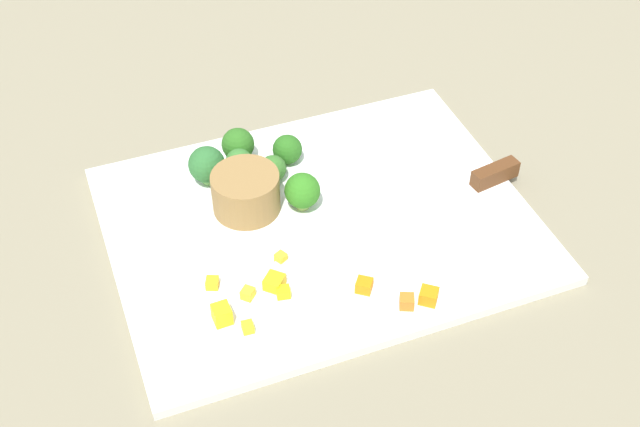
{
  "coord_description": "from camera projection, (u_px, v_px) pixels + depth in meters",
  "views": [
    {
      "loc": [
        0.25,
        0.64,
        0.68
      ],
      "look_at": [
        0.0,
        0.0,
        0.02
      ],
      "focal_mm": 47.25,
      "sensor_mm": 36.0,
      "label": 1
    }
  ],
  "objects": [
    {
      "name": "pepper_dice_1",
      "position": [
        212.0,
        283.0,
        0.88
      ],
      "size": [
        0.02,
        0.02,
        0.01
      ],
      "primitive_type": "cube",
      "rotation": [
        0.0,
        0.0,
        1.17
      ],
      "color": "yellow",
      "rests_on": "cutting_board"
    },
    {
      "name": "ground_plane",
      "position": [
        320.0,
        227.0,
        0.96
      ],
      "size": [
        4.0,
        4.0,
        0.0
      ],
      "primitive_type": "plane",
      "color": "gray"
    },
    {
      "name": "pepper_dice_6",
      "position": [
        222.0,
        314.0,
        0.84
      ],
      "size": [
        0.02,
        0.02,
        0.02
      ],
      "primitive_type": "cube",
      "rotation": [
        0.0,
        0.0,
        1.61
      ],
      "color": "yellow",
      "rests_on": "cutting_board"
    },
    {
      "name": "pepper_dice_5",
      "position": [
        281.0,
        258.0,
        0.9
      ],
      "size": [
        0.01,
        0.01,
        0.01
      ],
      "primitive_type": "cube",
      "rotation": [
        0.0,
        0.0,
        2.06
      ],
      "color": "yellow",
      "rests_on": "cutting_board"
    },
    {
      "name": "carrot_dice_0",
      "position": [
        407.0,
        302.0,
        0.86
      ],
      "size": [
        0.02,
        0.02,
        0.01
      ],
      "primitive_type": "cube",
      "rotation": [
        0.0,
        0.0,
        2.73
      ],
      "color": "orange",
      "rests_on": "cutting_board"
    },
    {
      "name": "carrot_dice_2",
      "position": [
        429.0,
        296.0,
        0.86
      ],
      "size": [
        0.03,
        0.03,
        0.02
      ],
      "primitive_type": "cube",
      "rotation": [
        0.0,
        0.0,
        0.9
      ],
      "color": "orange",
      "rests_on": "cutting_board"
    },
    {
      "name": "broccoli_floret_2",
      "position": [
        238.0,
        145.0,
        1.02
      ],
      "size": [
        0.04,
        0.04,
        0.04
      ],
      "color": "#8FB167",
      "rests_on": "cutting_board"
    },
    {
      "name": "broccoli_floret_3",
      "position": [
        207.0,
        165.0,
        0.98
      ],
      "size": [
        0.04,
        0.04,
        0.05
      ],
      "color": "#81C061",
      "rests_on": "cutting_board"
    },
    {
      "name": "chef_knife",
      "position": [
        442.0,
        198.0,
        0.97
      ],
      "size": [
        0.33,
        0.07,
        0.02
      ],
      "rotation": [
        0.0,
        0.0,
        0.16
      ],
      "color": "silver",
      "rests_on": "cutting_board"
    },
    {
      "name": "broccoli_floret_0",
      "position": [
        273.0,
        169.0,
        0.99
      ],
      "size": [
        0.03,
        0.03,
        0.03
      ],
      "color": "#98B15F",
      "rests_on": "cutting_board"
    },
    {
      "name": "pepper_dice_0",
      "position": [
        248.0,
        293.0,
        0.87
      ],
      "size": [
        0.02,
        0.02,
        0.01
      ],
      "primitive_type": "cube",
      "rotation": [
        0.0,
        0.0,
        2.37
      ],
      "color": "yellow",
      "rests_on": "cutting_board"
    },
    {
      "name": "pepper_dice_4",
      "position": [
        248.0,
        327.0,
        0.84
      ],
      "size": [
        0.01,
        0.01,
        0.01
      ],
      "primitive_type": "cube",
      "rotation": [
        0.0,
        0.0,
        3.07
      ],
      "color": "yellow",
      "rests_on": "cutting_board"
    },
    {
      "name": "pepper_dice_3",
      "position": [
        283.0,
        292.0,
        0.87
      ],
      "size": [
        0.02,
        0.01,
        0.01
      ],
      "primitive_type": "cube",
      "rotation": [
        0.0,
        0.0,
        1.39
      ],
      "color": "yellow",
      "rests_on": "cutting_board"
    },
    {
      "name": "prep_bowl",
      "position": [
        246.0,
        192.0,
        0.95
      ],
      "size": [
        0.08,
        0.08,
        0.05
      ],
      "primitive_type": "cylinder",
      "color": "olive",
      "rests_on": "cutting_board"
    },
    {
      "name": "cutting_board",
      "position": [
        320.0,
        224.0,
        0.96
      ],
      "size": [
        0.47,
        0.37,
        0.01
      ],
      "primitive_type": "cube",
      "color": "white",
      "rests_on": "ground_plane"
    },
    {
      "name": "broccoli_floret_4",
      "position": [
        285.0,
        150.0,
        1.02
      ],
      "size": [
        0.04,
        0.04,
        0.04
      ],
      "color": "#8AB961",
      "rests_on": "cutting_board"
    },
    {
      "name": "pepper_dice_2",
      "position": [
        274.0,
        282.0,
        0.88
      ],
      "size": [
        0.03,
        0.03,
        0.01
      ],
      "primitive_type": "cube",
      "rotation": [
        0.0,
        0.0,
        2.38
      ],
      "color": "yellow",
      "rests_on": "cutting_board"
    },
    {
      "name": "broccoli_floret_5",
      "position": [
        302.0,
        191.0,
        0.95
      ],
      "size": [
        0.04,
        0.04,
        0.05
      ],
      "color": "#96AB57",
      "rests_on": "cutting_board"
    },
    {
      "name": "carrot_dice_1",
      "position": [
        364.0,
        285.0,
        0.87
      ],
      "size": [
        0.02,
        0.02,
        0.01
      ],
      "primitive_type": "cube",
      "rotation": [
        0.0,
        0.0,
        2.5
      ],
      "color": "orange",
      "rests_on": "cutting_board"
    },
    {
      "name": "broccoli_floret_1",
      "position": [
        239.0,
        163.0,
        0.99
      ],
      "size": [
        0.03,
        0.03,
        0.04
      ],
      "color": "#81B36A",
      "rests_on": "cutting_board"
    }
  ]
}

